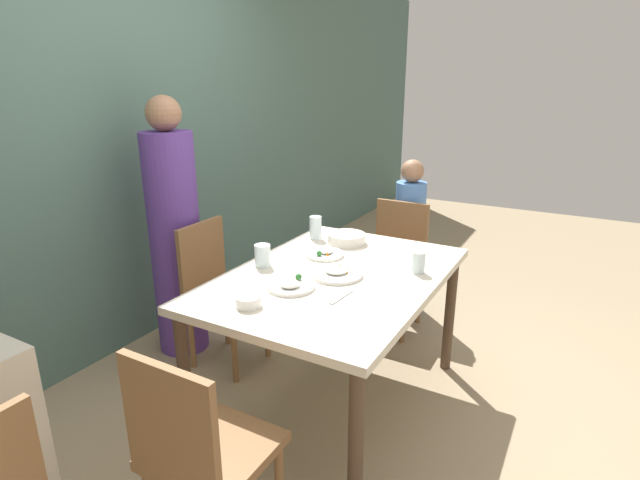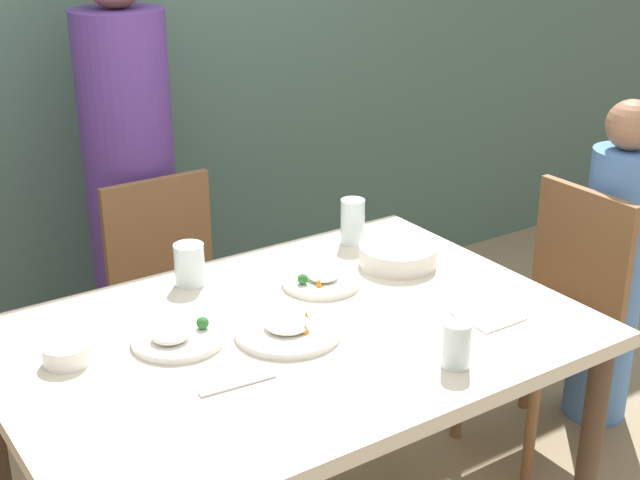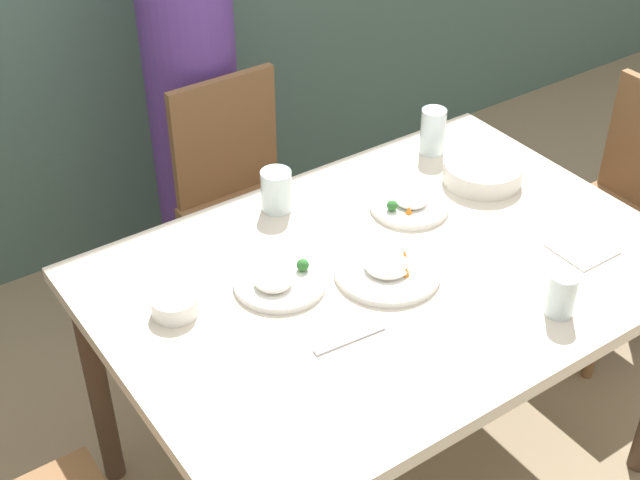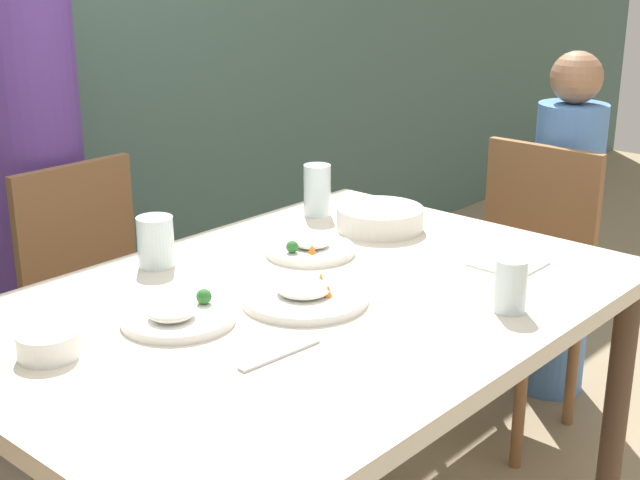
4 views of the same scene
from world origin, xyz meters
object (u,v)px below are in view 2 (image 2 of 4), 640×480
object	(u,v)px
chair_child_spot	(551,312)
plate_rice_adult	(288,330)
person_adult	(132,199)
glass_water_tall	(353,221)
person_child	(611,276)
chair_adult_spot	(177,302)
bowl_curry	(398,254)

from	to	relation	value
chair_child_spot	plate_rice_adult	distance (m)	1.11
person_adult	plate_rice_adult	distance (m)	1.18
plate_rice_adult	glass_water_tall	xyz separation A→B (m)	(0.47, 0.39, 0.06)
person_child	glass_water_tall	bearing A→B (deg)	161.32
chair_adult_spot	plate_rice_adult	size ratio (longest dim) A/B	3.35
plate_rice_adult	glass_water_tall	world-z (taller)	glass_water_tall
person_child	plate_rice_adult	size ratio (longest dim) A/B	4.38
bowl_curry	person_child	bearing A→B (deg)	-5.99
person_adult	person_child	distance (m)	1.68
person_child	bowl_curry	world-z (taller)	person_child
chair_adult_spot	plate_rice_adult	xyz separation A→B (m)	(-0.08, -0.85, 0.29)
chair_adult_spot	glass_water_tall	world-z (taller)	glass_water_tall
chair_child_spot	chair_adult_spot	bearing A→B (deg)	-127.39
person_adult	bowl_curry	size ratio (longest dim) A/B	7.20
chair_adult_spot	person_child	world-z (taller)	person_child
person_child	plate_rice_adult	distance (m)	1.37
glass_water_tall	person_adult	bearing A→B (deg)	116.46
person_child	glass_water_tall	xyz separation A→B (m)	(-0.88, 0.30, 0.29)
person_adult	person_child	size ratio (longest dim) A/B	1.40
bowl_curry	plate_rice_adult	xyz separation A→B (m)	(-0.49, -0.19, -0.02)
chair_child_spot	glass_water_tall	world-z (taller)	glass_water_tall
chair_child_spot	bowl_curry	xyz separation A→B (m)	(-0.58, 0.09, 0.31)
chair_child_spot	glass_water_tall	distance (m)	0.75
chair_adult_spot	plate_rice_adult	distance (m)	0.90
chair_adult_spot	bowl_curry	xyz separation A→B (m)	(0.40, -0.66, 0.31)
chair_child_spot	person_adult	xyz separation A→B (m)	(-0.98, 1.08, 0.27)
chair_child_spot	bowl_curry	world-z (taller)	chair_child_spot
person_adult	bowl_curry	xyz separation A→B (m)	(0.40, -0.99, 0.04)
chair_adult_spot	person_adult	xyz separation A→B (m)	(0.00, 0.33, 0.27)
chair_adult_spot	glass_water_tall	bearing A→B (deg)	-49.40
person_child	chair_child_spot	bearing A→B (deg)	-180.00
glass_water_tall	plate_rice_adult	bearing A→B (deg)	-140.51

